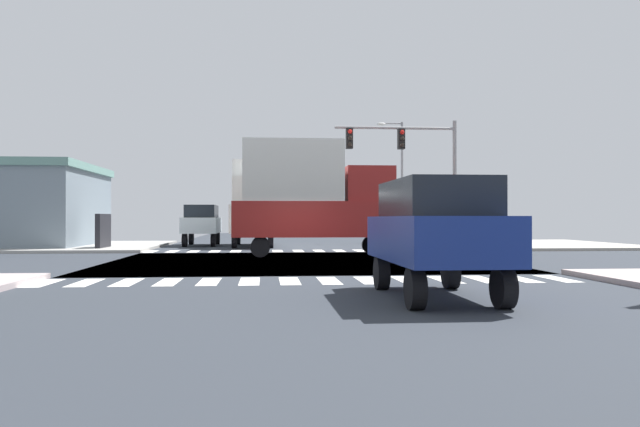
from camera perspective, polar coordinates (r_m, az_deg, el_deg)
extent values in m
cube|color=#2B3037|center=(23.24, -1.64, -4.40)|extent=(14.00, 90.00, 0.05)
cube|color=#2B3037|center=(23.24, -1.64, -4.40)|extent=(90.00, 12.00, 0.05)
cube|color=#A09B91|center=(38.00, 17.21, -2.70)|extent=(12.00, 12.00, 0.14)
cube|color=#9D9B96|center=(37.05, -23.36, -2.74)|extent=(12.00, 12.00, 0.14)
cube|color=white|center=(16.80, -23.80, -5.79)|extent=(0.50, 2.00, 0.01)
cube|color=white|center=(16.51, -20.49, -5.89)|extent=(0.50, 2.00, 0.01)
cube|color=white|center=(16.28, -17.08, -5.98)|extent=(0.50, 2.00, 0.01)
cube|color=white|center=(16.10, -13.57, -6.05)|extent=(0.50, 2.00, 0.01)
cube|color=white|center=(15.98, -10.01, -6.09)|extent=(0.50, 2.00, 0.01)
cube|color=white|center=(15.93, -6.40, -6.12)|extent=(0.50, 2.00, 0.01)
cube|color=white|center=(15.93, -2.78, -6.12)|extent=(0.50, 2.00, 0.01)
cube|color=white|center=(16.00, 0.82, -6.09)|extent=(0.50, 2.00, 0.01)
cube|color=white|center=(16.14, 4.37, -6.04)|extent=(0.50, 2.00, 0.01)
cube|color=white|center=(16.33, 7.85, -5.98)|extent=(0.50, 2.00, 0.01)
cube|color=white|center=(16.58, 11.24, -5.89)|extent=(0.50, 2.00, 0.01)
cube|color=white|center=(16.89, 14.52, -5.78)|extent=(0.50, 2.00, 0.01)
cube|color=white|center=(17.25, 17.67, -5.66)|extent=(0.50, 2.00, 0.01)
cube|color=white|center=(17.65, 20.67, -5.53)|extent=(0.50, 2.00, 0.01)
cube|color=white|center=(30.95, -15.06, -3.34)|extent=(0.50, 2.00, 0.01)
cube|color=white|center=(30.80, -13.23, -3.36)|extent=(0.50, 2.00, 0.01)
cube|color=white|center=(30.67, -11.37, -3.38)|extent=(0.50, 2.00, 0.01)
cube|color=white|center=(30.58, -9.51, -3.39)|extent=(0.50, 2.00, 0.01)
cube|color=white|center=(30.52, -7.63, -3.40)|extent=(0.50, 2.00, 0.01)
cube|color=white|center=(30.49, -5.75, -3.40)|extent=(0.50, 2.00, 0.01)
cube|color=white|center=(30.49, -3.87, -3.40)|extent=(0.50, 2.00, 0.01)
cube|color=white|center=(30.53, -1.99, -3.40)|extent=(0.50, 2.00, 0.01)
cube|color=white|center=(30.60, -0.12, -3.39)|extent=(0.50, 2.00, 0.01)
cube|color=white|center=(30.70, 1.75, -3.38)|extent=(0.50, 2.00, 0.01)
cube|color=white|center=(30.83, 3.60, -3.37)|extent=(0.50, 2.00, 0.01)
cube|color=white|center=(31.00, 5.43, -3.35)|extent=(0.50, 2.00, 0.01)
cube|color=white|center=(31.20, 7.24, -3.33)|extent=(0.50, 2.00, 0.01)
cube|color=white|center=(31.42, 9.02, -3.31)|extent=(0.50, 2.00, 0.01)
cylinder|color=gray|center=(32.28, 12.11, 2.52)|extent=(0.20, 0.20, 6.48)
cylinder|color=gray|center=(31.80, 6.83, 7.70)|extent=(6.06, 0.14, 0.14)
cube|color=black|center=(31.79, 7.37, 6.70)|extent=(0.32, 0.40, 1.00)
sphere|color=red|center=(31.59, 7.46, 7.31)|extent=(0.22, 0.22, 0.22)
sphere|color=black|center=(31.55, 7.46, 6.75)|extent=(0.22, 0.22, 0.22)
sphere|color=black|center=(31.51, 7.46, 6.19)|extent=(0.22, 0.22, 0.22)
cube|color=black|center=(31.33, 2.67, 6.80)|extent=(0.32, 0.40, 1.00)
sphere|color=red|center=(31.14, 2.74, 7.42)|extent=(0.22, 0.22, 0.22)
sphere|color=black|center=(31.09, 2.74, 6.86)|extent=(0.22, 0.22, 0.22)
sphere|color=black|center=(31.06, 2.74, 6.29)|extent=(0.22, 0.22, 0.22)
cylinder|color=gray|center=(42.05, 7.45, 2.84)|extent=(0.16, 0.16, 7.96)
cylinder|color=gray|center=(42.30, 6.51, 8.11)|extent=(1.40, 0.10, 0.10)
ellipsoid|color=silver|center=(42.16, 5.57, 8.07)|extent=(0.60, 0.32, 0.20)
cube|color=black|center=(32.93, -19.04, -1.60)|extent=(0.24, 2.20, 1.80)
cylinder|color=black|center=(58.52, -4.95, -1.65)|extent=(0.26, 0.68, 0.68)
cylinder|color=black|center=(58.54, -6.36, -1.65)|extent=(0.26, 0.68, 0.68)
cylinder|color=black|center=(61.44, -4.96, -1.59)|extent=(0.26, 0.68, 0.68)
cylinder|color=black|center=(61.46, -6.30, -1.59)|extent=(0.26, 0.68, 0.68)
cube|color=navy|center=(59.98, -5.64, -0.98)|extent=(1.80, 4.30, 0.66)
cube|color=black|center=(59.97, -5.64, -0.41)|extent=(1.55, 2.24, 0.54)
cylinder|color=black|center=(33.37, -4.47, -2.46)|extent=(0.26, 0.80, 0.80)
cylinder|color=black|center=(33.41, -7.77, -2.46)|extent=(0.26, 0.80, 0.80)
cylinder|color=black|center=(38.26, -4.54, -2.21)|extent=(0.26, 0.80, 0.80)
cylinder|color=black|center=(38.29, -7.42, -2.20)|extent=(0.26, 0.80, 0.80)
cube|color=silver|center=(35.80, -6.04, -0.50)|extent=(2.40, 7.20, 1.49)
cube|color=white|center=(36.93, -6.01, 2.65)|extent=(2.30, 4.18, 2.56)
cube|color=silver|center=(33.67, -6.11, 2.03)|extent=(2.11, 2.02, 1.49)
cylinder|color=black|center=(14.09, 5.61, -5.37)|extent=(0.26, 0.74, 0.74)
cylinder|color=black|center=(14.46, 11.75, -5.23)|extent=(0.26, 0.74, 0.74)
cylinder|color=black|center=(11.04, 8.63, -6.73)|extent=(0.26, 0.74, 0.74)
cylinder|color=black|center=(11.51, 16.28, -6.46)|extent=(0.26, 0.74, 0.74)
cube|color=navy|center=(12.69, 10.40, -2.24)|extent=(1.96, 4.60, 0.88)
cube|color=black|center=(12.69, 10.39, 1.37)|extent=(1.69, 3.22, 0.72)
cylinder|color=black|center=(28.03, 4.65, -2.85)|extent=(0.80, 0.26, 0.80)
cylinder|color=black|center=(26.14, 5.36, -3.03)|extent=(0.80, 0.26, 0.80)
cylinder|color=black|center=(27.63, -5.42, -2.89)|extent=(0.80, 0.26, 0.80)
cylinder|color=black|center=(25.71, -5.45, -3.07)|extent=(0.80, 0.26, 0.80)
cube|color=maroon|center=(26.74, -0.18, -0.52)|extent=(7.20, 2.40, 1.49)
cube|color=white|center=(26.74, -2.49, 3.82)|extent=(4.18, 2.30, 2.56)
cube|color=maroon|center=(27.05, 4.39, 2.63)|extent=(2.02, 2.11, 1.49)
cylinder|color=black|center=(35.48, -9.64, -2.39)|extent=(0.26, 0.74, 0.74)
cylinder|color=black|center=(35.64, -12.16, -2.37)|extent=(0.26, 0.74, 0.74)
cylinder|color=black|center=(38.60, -9.27, -2.23)|extent=(0.26, 0.74, 0.74)
cylinder|color=black|center=(38.75, -11.58, -2.22)|extent=(0.26, 0.74, 0.74)
cube|color=silver|center=(37.09, -10.65, -1.05)|extent=(1.96, 4.60, 0.88)
cube|color=black|center=(37.09, -10.65, 0.19)|extent=(1.69, 3.22, 0.72)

